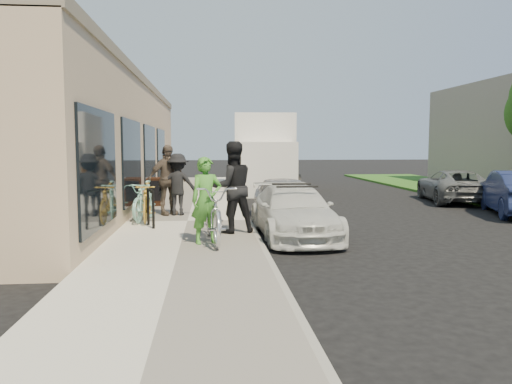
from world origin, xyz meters
name	(u,v)px	position (x,y,z in m)	size (l,w,h in m)	color
ground	(284,250)	(0.00, 0.00, 0.00)	(120.00, 120.00, 0.00)	black
sidewalk	(187,224)	(-2.00, 3.00, 0.07)	(3.00, 34.00, 0.15)	#B9B4A6
curb	(249,223)	(-0.45, 3.00, 0.07)	(0.12, 34.00, 0.13)	gray
storefront	(97,143)	(-5.24, 7.99, 2.12)	(3.60, 20.00, 4.22)	tan
bike_rack	(151,204)	(-2.80, 2.15, 0.68)	(0.24, 0.60, 0.88)	black
sandwich_board	(156,192)	(-3.11, 6.17, 0.60)	(0.54, 0.54, 0.88)	black
sedan_white	(294,212)	(0.41, 1.35, 0.56)	(1.71, 3.94, 1.17)	silver
sedan_silver	(286,199)	(0.59, 3.68, 0.60)	(1.42, 3.54, 1.21)	#A0A0A5
moving_truck	(264,157)	(1.04, 13.35, 1.52)	(2.99, 7.09, 3.42)	silver
far_car_gray	(454,186)	(7.30, 7.66, 0.58)	(1.92, 4.17, 1.16)	#56595B
tandem_bike	(214,214)	(-1.36, 0.20, 0.71)	(0.74, 2.12, 1.11)	silver
woman_rider	(206,200)	(-1.50, 0.06, 0.98)	(0.61, 0.40, 1.66)	#40882D
man_standing	(232,187)	(-0.95, 1.22, 1.13)	(0.96, 0.75, 1.97)	black
cruiser_bike_a	(145,201)	(-3.05, 3.08, 0.65)	(0.47, 1.66, 1.00)	#88CABE
cruiser_bike_b	(144,201)	(-3.13, 3.61, 0.60)	(0.60, 1.71, 0.90)	#88CABE
cruiser_bike_c	(147,202)	(-2.99, 2.95, 0.63)	(0.45, 1.59, 0.96)	gold
bystander_a	(178,184)	(-2.29, 4.07, 0.98)	(1.08, 0.62, 1.66)	black
bystander_b	(167,180)	(-2.58, 4.12, 1.10)	(1.11, 0.46, 1.90)	brown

